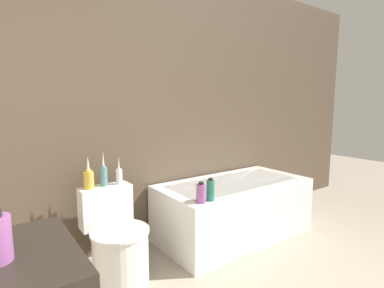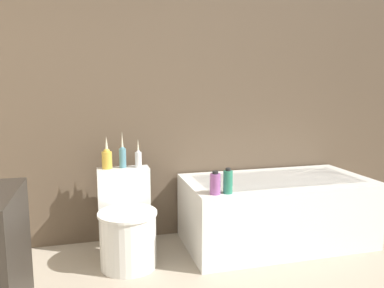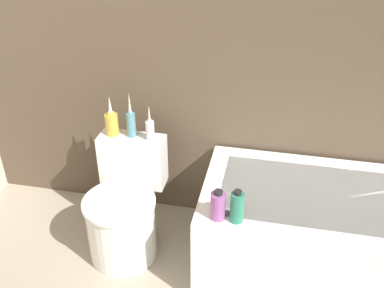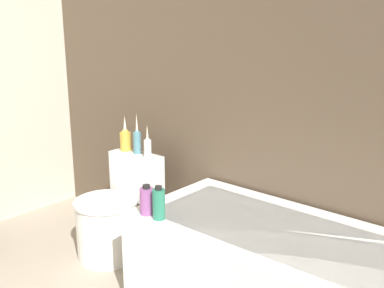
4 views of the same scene
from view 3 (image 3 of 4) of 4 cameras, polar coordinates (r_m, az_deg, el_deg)
The scene contains 8 objects.
wall_back_tiled at distance 2.56m, azimuth 3.89°, elevation 14.79°, with size 6.40×0.06×2.60m.
bathtub at distance 2.70m, azimuth 17.82°, elevation -11.04°, with size 1.51×0.76×0.55m.
toilet at distance 2.76m, azimuth -8.59°, elevation -8.48°, with size 0.43×0.58×0.67m.
vase_gold at distance 2.71m, azimuth -10.18°, elevation 2.81°, with size 0.08×0.08×0.25m.
vase_silver at distance 2.67m, azimuth -7.76°, elevation 2.77°, with size 0.05×0.05×0.28m.
vase_bronze at distance 2.63m, azimuth -5.37°, elevation 2.01°, with size 0.05×0.05×0.23m.
shampoo_bottle_tall at distance 2.23m, azimuth 3.31°, elevation -7.80°, with size 0.08×0.08×0.17m.
shampoo_bottle_short at distance 2.21m, azimuth 5.73°, elevation -7.96°, with size 0.07×0.07×0.18m.
Camera 3 is at (0.34, -0.03, 2.03)m, focal length 42.00 mm.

